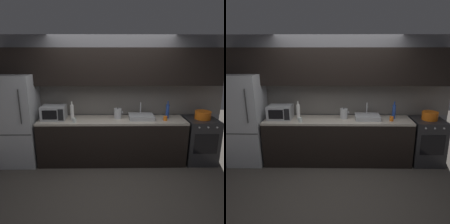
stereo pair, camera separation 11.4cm
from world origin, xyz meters
TOP-DOWN VIEW (x-y plane):
  - ground_plane at (0.00, 0.00)m, footprint 10.00×10.00m
  - back_wall at (0.00, 1.20)m, footprint 4.60×0.44m
  - counter_run at (0.00, 0.90)m, footprint 2.86×0.60m
  - refrigerator at (-1.81, 0.90)m, footprint 0.68×0.69m
  - oven_range at (1.77, 0.90)m, footprint 0.60×0.62m
  - microwave at (-1.13, 0.92)m, footprint 0.46×0.35m
  - sink_basin at (0.58, 0.93)m, footprint 0.48×0.38m
  - kettle at (0.12, 0.96)m, footprint 0.18×0.15m
  - wine_bottle_white at (-0.77, 0.86)m, footprint 0.07×0.07m
  - wine_bottle_blue at (1.10, 0.97)m, footprint 0.07×0.07m
  - mug_clear at (-0.70, 0.71)m, footprint 0.07×0.07m
  - mug_orange at (1.02, 0.80)m, footprint 0.07×0.07m
  - cooking_pot at (1.78, 0.90)m, footprint 0.31×0.31m

SIDE VIEW (x-z plane):
  - ground_plane at x=0.00m, z-range 0.00..0.00m
  - counter_run at x=0.00m, z-range 0.00..0.90m
  - oven_range at x=1.77m, z-range 0.00..0.90m
  - refrigerator at x=-1.81m, z-range 0.00..1.77m
  - sink_basin at x=0.58m, z-range 0.79..1.09m
  - mug_clear at x=-0.70m, z-range 0.90..0.99m
  - mug_orange at x=1.02m, z-range 0.90..0.99m
  - cooking_pot at x=1.78m, z-range 0.90..1.06m
  - kettle at x=0.12m, z-range 0.89..1.11m
  - microwave at x=-1.13m, z-range 0.90..1.17m
  - wine_bottle_blue at x=1.10m, z-range 0.87..1.21m
  - wine_bottle_white at x=-0.77m, z-range 0.87..1.24m
  - back_wall at x=0.00m, z-range 0.30..2.80m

